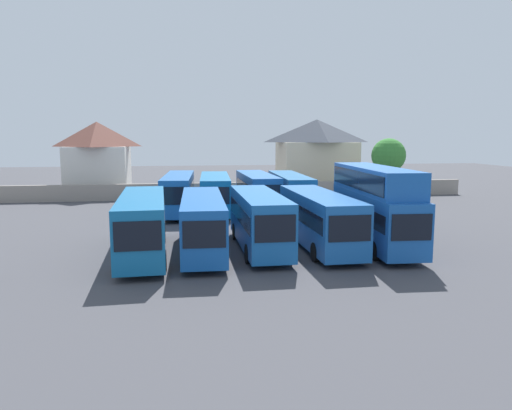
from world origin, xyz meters
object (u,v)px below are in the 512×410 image
object	(u,v)px
bus_1	(142,222)
bus_8	(257,190)
bus_4	(319,217)
bus_9	(290,190)
bus_7	(215,192)
bus_3	(259,218)
bus_5	(375,202)
bus_6	(179,191)
house_terrace_left	(98,158)
house_terrace_centre	(316,154)
bus_2	(203,220)
tree_left_of_lot	(389,156)

from	to	relation	value
bus_1	bus_8	bearing A→B (deg)	147.43
bus_1	bus_8	distance (m)	18.31
bus_4	bus_9	xyz separation A→B (m)	(1.48, 15.04, 0.00)
bus_8	bus_7	bearing A→B (deg)	-84.43
bus_3	bus_8	size ratio (longest dim) A/B	0.97
bus_1	bus_5	distance (m)	14.44
bus_6	bus_9	bearing A→B (deg)	91.49
bus_1	bus_9	world-z (taller)	bus_1
house_terrace_left	bus_6	bearing A→B (deg)	-58.86
bus_6	bus_7	size ratio (longest dim) A/B	1.08
bus_1	bus_8	size ratio (longest dim) A/B	1.07
bus_4	house_terrace_centre	size ratio (longest dim) A/B	1.10
bus_5	bus_2	bearing A→B (deg)	-87.26
bus_1	bus_4	distance (m)	10.81
bus_2	bus_8	xyz separation A→B (m)	(5.69, 15.39, 0.07)
bus_7	bus_3	bearing A→B (deg)	9.73
bus_1	bus_4	size ratio (longest dim) A/B	1.04
bus_5	tree_left_of_lot	xyz separation A→B (m)	(11.01, 23.21, 1.92)
bus_1	bus_3	bearing A→B (deg)	91.41
bus_4	house_terrace_centre	bearing A→B (deg)	163.92
bus_2	bus_7	world-z (taller)	bus_7
bus_4	bus_6	world-z (taller)	bus_6
bus_1	bus_4	xyz separation A→B (m)	(10.80, 0.47, -0.05)
bus_2	bus_6	xyz separation A→B (m)	(-1.53, 15.41, 0.07)
bus_1	bus_8	xyz separation A→B (m)	(9.21, 15.82, -0.01)
bus_1	tree_left_of_lot	xyz separation A→B (m)	(25.42, 23.61, 2.76)
bus_3	bus_7	bearing A→B (deg)	-173.75
bus_7	tree_left_of_lot	xyz separation A→B (m)	(20.16, 8.24, 2.81)
bus_5	bus_3	bearing A→B (deg)	-87.58
bus_3	bus_6	size ratio (longest dim) A/B	0.87
bus_2	tree_left_of_lot	xyz separation A→B (m)	(21.90, 23.18, 2.84)
bus_6	bus_4	bearing A→B (deg)	33.11
bus_9	bus_1	bearing A→B (deg)	-36.54
bus_1	bus_6	distance (m)	15.96
bus_6	bus_9	xyz separation A→B (m)	(10.29, -0.32, -0.04)
bus_3	house_terrace_centre	bearing A→B (deg)	158.50
bus_9	house_terrace_centre	distance (m)	19.73
bus_3	bus_5	world-z (taller)	bus_5
bus_9	tree_left_of_lot	distance (m)	15.69
bus_2	bus_9	world-z (taller)	bus_9
bus_5	house_terrace_centre	bearing A→B (deg)	173.69
bus_5	house_terrace_left	bearing A→B (deg)	-141.96
bus_3	bus_7	xyz separation A→B (m)	(-1.72, 14.91, -0.04)
bus_2	bus_5	bearing A→B (deg)	91.26
bus_7	tree_left_of_lot	size ratio (longest dim) A/B	1.65
bus_5	tree_left_of_lot	distance (m)	25.77
bus_2	house_terrace_left	xyz separation A→B (m)	(-11.10, 31.24, 2.50)
bus_7	bus_9	size ratio (longest dim) A/B	0.96
bus_1	house_terrace_left	xyz separation A→B (m)	(-7.58, 31.68, 2.42)
bus_7	house_terrace_centre	world-z (taller)	house_terrace_centre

